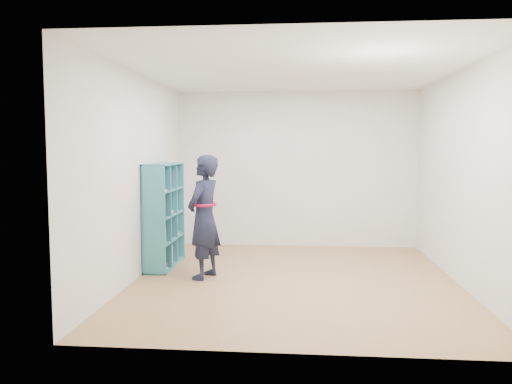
{
  "coord_description": "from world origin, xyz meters",
  "views": [
    {
      "loc": [
        0.06,
        -6.15,
        1.65
      ],
      "look_at": [
        -0.51,
        0.3,
        1.08
      ],
      "focal_mm": 35.0,
      "sensor_mm": 36.0,
      "label": 1
    }
  ],
  "objects": [
    {
      "name": "wall_front",
      "position": [
        0.0,
        -2.25,
        1.3
      ],
      "size": [
        4.0,
        0.02,
        2.6
      ],
      "primitive_type": "cube",
      "color": "silver",
      "rests_on": "floor"
    },
    {
      "name": "floor",
      "position": [
        0.0,
        0.0,
        0.0
      ],
      "size": [
        4.5,
        4.5,
        0.0
      ],
      "primitive_type": "plane",
      "color": "olive",
      "rests_on": "ground"
    },
    {
      "name": "wall_left",
      "position": [
        -2.0,
        0.0,
        1.3
      ],
      "size": [
        0.02,
        4.5,
        2.6
      ],
      "primitive_type": "cube",
      "color": "silver",
      "rests_on": "floor"
    },
    {
      "name": "wall_right",
      "position": [
        2.0,
        0.0,
        1.3
      ],
      "size": [
        0.02,
        4.5,
        2.6
      ],
      "primitive_type": "cube",
      "color": "silver",
      "rests_on": "floor"
    },
    {
      "name": "person",
      "position": [
        -1.15,
        0.02,
        0.79
      ],
      "size": [
        0.54,
        0.66,
        1.57
      ],
      "rotation": [
        0.0,
        0.0,
        -1.89
      ],
      "color": "black",
      "rests_on": "floor"
    },
    {
      "name": "ceiling",
      "position": [
        0.0,
        0.0,
        2.6
      ],
      "size": [
        4.5,
        4.5,
        0.0
      ],
      "primitive_type": "plane",
      "color": "white",
      "rests_on": "wall_back"
    },
    {
      "name": "smartphone",
      "position": [
        -1.25,
        0.16,
        0.89
      ],
      "size": [
        0.02,
        0.1,
        0.13
      ],
      "rotation": [
        0.46,
        0.0,
        -0.14
      ],
      "color": "silver",
      "rests_on": "person"
    },
    {
      "name": "wall_back",
      "position": [
        0.0,
        2.25,
        1.3
      ],
      "size": [
        4.0,
        0.02,
        2.6
      ],
      "primitive_type": "cube",
      "color": "silver",
      "rests_on": "floor"
    },
    {
      "name": "bookshelf",
      "position": [
        -1.86,
        0.63,
        0.7
      ],
      "size": [
        0.32,
        1.08,
        1.45
      ],
      "color": "teal",
      "rests_on": "floor"
    }
  ]
}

